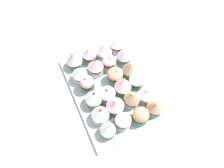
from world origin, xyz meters
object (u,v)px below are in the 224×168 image
at_px(cupcake_22, 74,61).
at_px(cupcake_9, 115,76).
at_px(cupcake_17, 108,130).
at_px(cupcake_0, 155,107).
at_px(cupcake_10, 109,63).
at_px(cupcake_11, 104,52).
at_px(cupcake_15, 96,67).
at_px(cupcake_16, 89,56).
at_px(napkin, 132,168).
at_px(cupcake_5, 117,45).
at_px(cupcake_19, 94,99).
at_px(baking_tray, 112,88).
at_px(cupcake_20, 87,84).
at_px(cupcake_13, 115,105).
at_px(cupcake_7, 132,98).
at_px(cupcake_14, 107,95).
at_px(cupcake_3, 130,69).
at_px(cupcake_4, 124,56).
at_px(cupcake_8, 123,86).
at_px(cupcake_2, 136,81).
at_px(cupcake_1, 146,95).
at_px(cupcake_21, 80,74).
at_px(cupcake_18, 100,115).
at_px(cupcake_6, 141,116).
at_px(cupcake_12, 123,121).

bearing_deg(cupcake_22, cupcake_9, -137.41).
bearing_deg(cupcake_17, cupcake_0, -88.61).
distance_m(cupcake_10, cupcake_11, 0.06).
height_order(cupcake_15, cupcake_22, cupcake_15).
distance_m(cupcake_16, napkin, 0.46).
bearing_deg(cupcake_5, cupcake_19, 136.10).
distance_m(baking_tray, cupcake_9, 0.05).
bearing_deg(cupcake_20, baking_tray, -113.50).
relative_size(cupcake_10, cupcake_13, 0.79).
bearing_deg(cupcake_7, baking_tray, 22.90).
bearing_deg(cupcake_15, cupcake_14, 176.14).
distance_m(cupcake_3, cupcake_4, 0.07).
height_order(cupcake_3, cupcake_13, cupcake_13).
relative_size(cupcake_0, cupcake_8, 0.90).
bearing_deg(cupcake_16, cupcake_10, -138.55).
xyz_separation_m(cupcake_5, cupcake_8, (-0.19, 0.07, 0.01)).
bearing_deg(cupcake_10, cupcake_7, -177.67).
distance_m(cupcake_2, cupcake_11, 0.19).
bearing_deg(cupcake_9, cupcake_1, -151.47).
xyz_separation_m(cupcake_3, cupcake_7, (-0.11, 0.05, -0.00)).
bearing_deg(cupcake_21, baking_tray, -132.09).
height_order(cupcake_3, cupcake_15, cupcake_15).
height_order(cupcake_1, cupcake_14, same).
distance_m(cupcake_2, cupcake_7, 0.08).
xyz_separation_m(cupcake_9, cupcake_10, (0.06, -0.00, 0.00)).
height_order(cupcake_11, cupcake_18, cupcake_11).
height_order(cupcake_14, cupcake_22, cupcake_22).
relative_size(cupcake_1, cupcake_7, 0.87).
relative_size(cupcake_18, cupcake_21, 1.03).
distance_m(cupcake_13, napkin, 0.22).
distance_m(cupcake_1, cupcake_22, 0.32).
height_order(cupcake_6, cupcake_11, cupcake_11).
height_order(cupcake_15, cupcake_17, cupcake_15).
bearing_deg(cupcake_15, cupcake_10, -90.55).
distance_m(baking_tray, cupcake_10, 0.10).
xyz_separation_m(baking_tray, cupcake_5, (0.16, -0.10, 0.04)).
bearing_deg(cupcake_14, cupcake_12, -175.98).
bearing_deg(cupcake_15, cupcake_19, 154.22).
relative_size(cupcake_10, cupcake_22, 0.87).
relative_size(cupcake_21, napkin, 0.52).
height_order(cupcake_6, cupcake_9, same).
relative_size(cupcake_0, napkin, 0.55).
height_order(cupcake_7, cupcake_19, cupcake_7).
distance_m(cupcake_1, cupcake_6, 0.09).
relative_size(cupcake_4, cupcake_22, 0.91).
bearing_deg(cupcake_12, cupcake_21, 16.06).
bearing_deg(cupcake_4, cupcake_14, 134.15).
height_order(cupcake_1, cupcake_19, cupcake_19).
relative_size(cupcake_9, cupcake_14, 0.94).
relative_size(cupcake_3, cupcake_15, 0.97).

